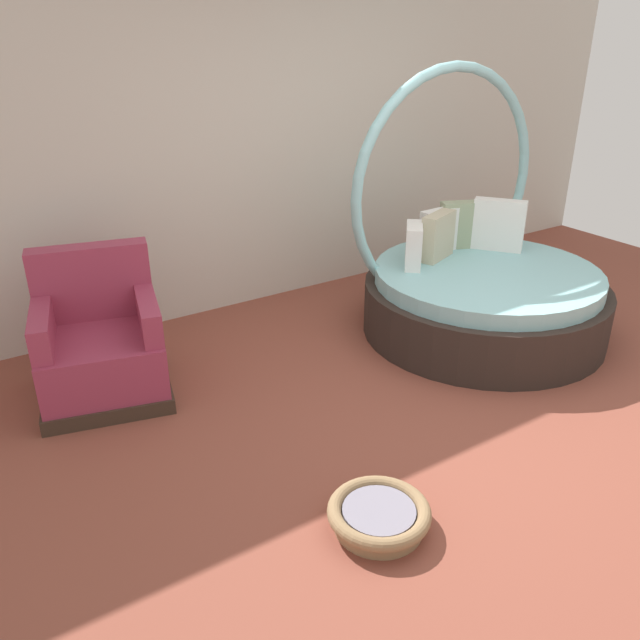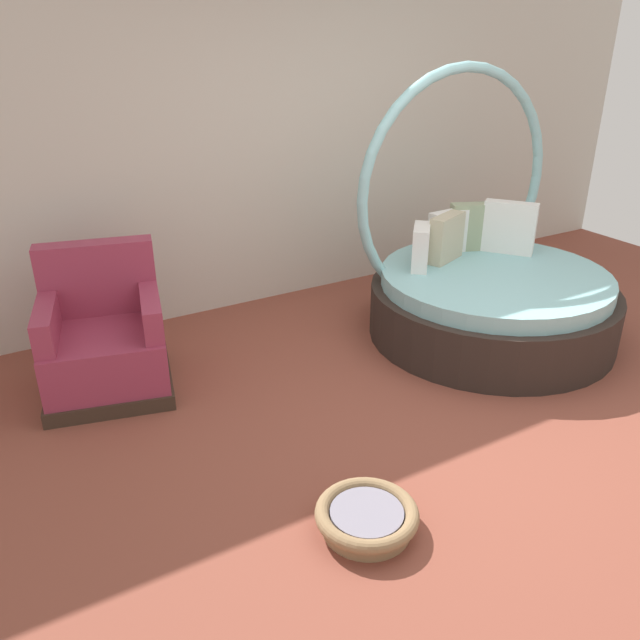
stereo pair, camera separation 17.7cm
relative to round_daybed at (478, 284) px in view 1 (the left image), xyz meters
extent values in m
cube|color=brown|center=(-0.96, -0.94, -0.39)|extent=(8.00, 8.00, 0.02)
cube|color=beige|center=(-0.96, 1.55, 1.16)|extent=(8.00, 0.12, 3.07)
cylinder|color=#2D231E|center=(0.00, -0.08, -0.17)|extent=(1.89, 1.89, 0.41)
cylinder|color=#8CC6CC|center=(0.00, -0.08, 0.09)|extent=(1.74, 1.74, 0.12)
torus|color=#8CC6CC|center=(0.00, 0.44, 0.69)|extent=(1.87, 0.08, 1.87)
cube|color=white|center=(0.41, 0.22, 0.36)|extent=(0.35, 0.41, 0.42)
cube|color=#93A37F|center=(0.21, 0.42, 0.35)|extent=(0.40, 0.26, 0.39)
cube|color=white|center=(-0.04, 0.44, 0.33)|extent=(0.36, 0.14, 0.35)
cube|color=#BCB293|center=(-0.16, 0.33, 0.34)|extent=(0.39, 0.25, 0.37)
cube|color=white|center=(-0.44, 0.29, 0.32)|extent=(0.30, 0.33, 0.33)
cube|color=#38281E|center=(-2.80, 0.60, -0.33)|extent=(0.97, 0.97, 0.10)
cube|color=#99334C|center=(-2.80, 0.60, -0.11)|extent=(0.92, 0.92, 0.34)
cube|color=#99334C|center=(-2.73, 0.90, 0.31)|extent=(0.78, 0.34, 0.50)
cube|color=#99334C|center=(-3.11, 0.67, 0.17)|extent=(0.28, 0.69, 0.22)
cube|color=#99334C|center=(-2.49, 0.52, 0.17)|extent=(0.28, 0.69, 0.22)
cylinder|color=#8E704C|center=(-2.05, -1.38, -0.35)|extent=(0.44, 0.44, 0.06)
torus|color=#8E704C|center=(-2.05, -1.38, -0.28)|extent=(0.51, 0.51, 0.07)
cylinder|color=gray|center=(-2.05, -1.38, -0.29)|extent=(0.36, 0.36, 0.05)
camera|label=1|loc=(-3.62, -3.25, 1.87)|focal=35.89mm
camera|label=2|loc=(-3.47, -3.35, 1.87)|focal=35.89mm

